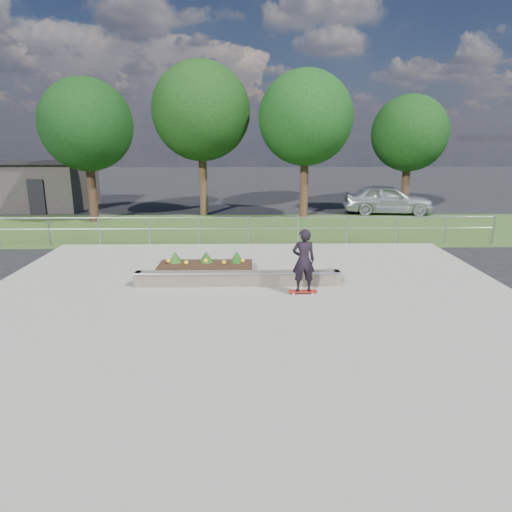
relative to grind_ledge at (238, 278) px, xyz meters
The scene contains 13 objects.
ground 2.18m from the grind_ledge, 81.58° to the right, with size 120.00×120.00×0.00m, color black.
grass_verge 8.87m from the grind_ledge, 87.95° to the left, with size 30.00×8.00×0.02m, color #314F1F.
concrete_slab 2.18m from the grind_ledge, 81.58° to the right, with size 15.00×15.00×0.06m, color gray.
fence 5.39m from the grind_ledge, 86.62° to the left, with size 20.06×0.06×1.20m.
building 20.98m from the grind_ledge, 130.79° to the left, with size 8.40×5.40×3.00m.
tree_far_left 14.07m from the grind_ledge, 125.28° to the left, with size 4.55×4.55×7.15m.
tree_mid_left 14.09m from the grind_ledge, 99.64° to the left, with size 5.25×5.25×8.25m.
tree_mid_right 13.28m from the grind_ledge, 74.37° to the left, with size 4.90×4.90×7.70m.
tree_far_right 16.82m from the grind_ledge, 55.11° to the left, with size 4.20×4.20×6.60m.
grind_ledge is the anchor object (origin of this frame).
planter_bed 1.81m from the grind_ledge, 126.34° to the left, with size 3.00×1.20×0.61m.
skateboarder 2.11m from the grind_ledge, 24.10° to the right, with size 0.80×0.47×1.83m.
parked_car 15.63m from the grind_ledge, 57.89° to the left, with size 2.00×4.97×1.69m, color #A6AAAF.
Camera 1 is at (-0.01, -10.58, 4.22)m, focal length 32.00 mm.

